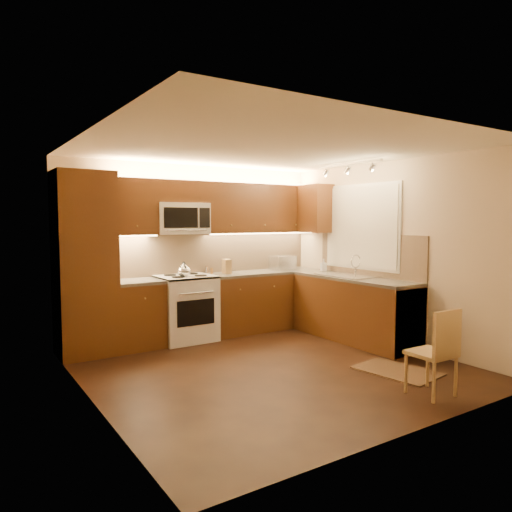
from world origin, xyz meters
TOP-DOWN VIEW (x-y plane):
  - floor at (0.00, 0.00)m, footprint 4.00×4.00m
  - ceiling at (0.00, 0.00)m, footprint 4.00×4.00m
  - wall_back at (0.00, 2.00)m, footprint 4.00×0.01m
  - wall_front at (0.00, -2.00)m, footprint 4.00×0.01m
  - wall_left at (-2.00, 0.00)m, footprint 0.01×4.00m
  - wall_right at (2.00, 0.00)m, footprint 0.01×4.00m
  - pantry at (-1.65, 1.70)m, footprint 0.70×0.60m
  - base_cab_back_left at (-0.99, 1.70)m, footprint 0.62×0.60m
  - counter_back_left at (-0.99, 1.70)m, footprint 0.62×0.60m
  - base_cab_back_right at (1.04, 1.70)m, footprint 1.92×0.60m
  - counter_back_right at (1.04, 1.70)m, footprint 1.92×0.60m
  - base_cab_right at (1.70, 0.40)m, footprint 0.60×2.00m
  - counter_right at (1.70, 0.40)m, footprint 0.60×2.00m
  - dishwasher at (1.70, -0.30)m, footprint 0.58×0.60m
  - backsplash_back at (0.35, 1.99)m, footprint 3.30×0.02m
  - backsplash_right at (1.99, 0.40)m, footprint 0.02×2.00m
  - upper_cab_back_left at (-0.99, 1.82)m, footprint 0.62×0.35m
  - upper_cab_back_right at (1.04, 1.82)m, footprint 1.92×0.35m
  - upper_cab_bridge at (-0.30, 1.82)m, footprint 0.76×0.35m
  - upper_cab_right_corner at (1.82, 1.40)m, footprint 0.35×0.50m
  - stove at (-0.30, 1.68)m, footprint 0.76×0.65m
  - microwave at (-0.30, 1.81)m, footprint 0.76×0.38m
  - window_frame at (1.99, 0.55)m, footprint 0.03×1.44m
  - window_blinds at (1.97, 0.55)m, footprint 0.02×1.36m
  - sink at (1.70, 0.55)m, footprint 0.52×0.86m
  - faucet at (1.88, 0.55)m, footprint 0.20×0.04m
  - track_light_bar at (1.55, 0.40)m, footprint 0.04×1.20m
  - kettle at (-0.38, 1.55)m, footprint 0.20×0.20m
  - toaster_oven at (1.42, 1.72)m, footprint 0.38×0.29m
  - knife_block at (0.40, 1.74)m, footprint 0.12×0.17m
  - spice_jar_a at (0.51, 1.81)m, footprint 0.05×0.05m
  - spice_jar_b at (0.17, 1.94)m, footprint 0.04×0.04m
  - spice_jar_c at (0.17, 1.94)m, footprint 0.05×0.05m
  - spice_jar_d at (0.20, 1.83)m, footprint 0.04×0.04m
  - soap_bottle at (1.86, 1.23)m, footprint 0.11×0.11m
  - rug at (1.10, -0.90)m, footprint 0.71×0.95m
  - dining_chair at (0.82, -1.55)m, footprint 0.39×0.39m

SIDE VIEW (x-z plane):
  - floor at x=0.00m, z-range -0.01..0.01m
  - rug at x=1.10m, z-range 0.00..0.01m
  - dining_chair at x=0.82m, z-range 0.00..0.86m
  - base_cab_back_left at x=-0.99m, z-range 0.00..0.86m
  - base_cab_back_right at x=1.04m, z-range 0.00..0.86m
  - base_cab_right at x=1.70m, z-range 0.00..0.86m
  - dishwasher at x=1.70m, z-range 0.01..0.85m
  - stove at x=-0.30m, z-range 0.00..0.92m
  - counter_back_left at x=-0.99m, z-range 0.86..0.90m
  - counter_back_right at x=1.04m, z-range 0.86..0.90m
  - counter_right at x=1.70m, z-range 0.86..0.90m
  - spice_jar_d at x=0.20m, z-range 0.90..0.99m
  - spice_jar_a at x=0.51m, z-range 0.90..1.00m
  - spice_jar_c at x=0.17m, z-range 0.90..1.00m
  - spice_jar_b at x=0.17m, z-range 0.90..1.01m
  - sink at x=1.70m, z-range 0.90..1.05m
  - soap_bottle at x=1.86m, z-range 0.90..1.08m
  - knife_block at x=0.40m, z-range 0.90..1.11m
  - toaster_oven at x=1.42m, z-range 0.90..1.12m
  - kettle at x=-0.38m, z-range 0.92..1.13m
  - faucet at x=1.88m, z-range 0.90..1.20m
  - pantry at x=-1.65m, z-range 0.00..2.30m
  - backsplash_back at x=0.35m, z-range 0.90..1.50m
  - backsplash_right at x=1.99m, z-range 0.90..1.50m
  - wall_back at x=0.00m, z-range 0.00..2.50m
  - wall_front at x=0.00m, z-range 0.00..2.50m
  - wall_left at x=-2.00m, z-range 0.00..2.50m
  - wall_right at x=2.00m, z-range 0.00..2.50m
  - window_frame at x=1.99m, z-range 0.98..2.22m
  - window_blinds at x=1.97m, z-range 1.02..2.18m
  - microwave at x=-0.30m, z-range 1.50..1.94m
  - upper_cab_back_left at x=-0.99m, z-range 1.50..2.25m
  - upper_cab_back_right at x=1.04m, z-range 1.50..2.25m
  - upper_cab_right_corner at x=1.82m, z-range 1.50..2.25m
  - upper_cab_bridge at x=-0.30m, z-range 1.94..2.25m
  - track_light_bar at x=1.55m, z-range 2.44..2.48m
  - ceiling at x=0.00m, z-range 2.50..2.50m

